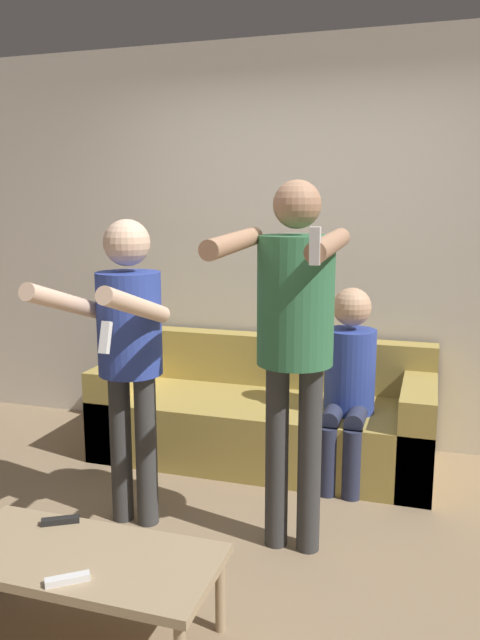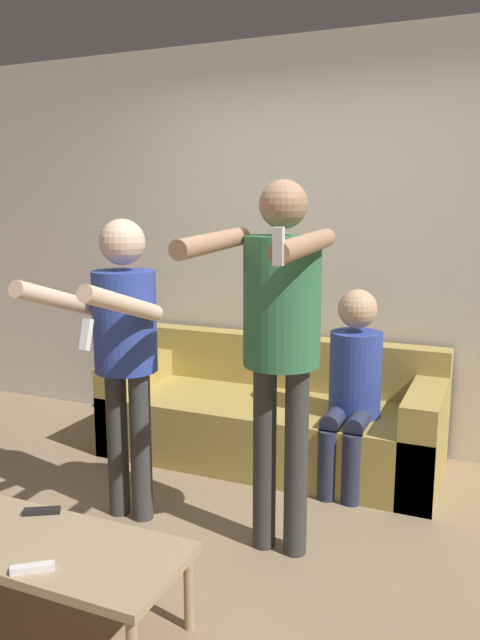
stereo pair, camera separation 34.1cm
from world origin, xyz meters
The scene contains 9 objects.
ground_plane centered at (0.00, 0.00, 0.00)m, with size 14.00×14.00×0.00m, color #937A5B.
wall_back centered at (0.00, 1.71, 1.35)m, with size 6.40×0.06×2.70m.
couch centered at (-0.18, 1.26, 0.26)m, with size 2.12×0.83×0.75m.
person_standing_left centered at (-0.60, 0.21, 0.97)m, with size 0.44×0.74×1.56m.
person_standing_right centered at (0.24, 0.21, 1.11)m, with size 0.47×0.79×1.73m.
person_seated centered at (0.37, 1.09, 0.63)m, with size 0.30×0.53×1.15m.
coffee_table centered at (-0.37, -0.64, 0.32)m, with size 1.03×0.48×0.35m.
remote_near centered at (-0.32, -0.81, 0.36)m, with size 0.14×0.12×0.02m.
remote_far centered at (-0.57, -0.47, 0.36)m, with size 0.15×0.11×0.02m.
Camera 2 is at (1.14, -2.36, 1.63)m, focal length 35.00 mm.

